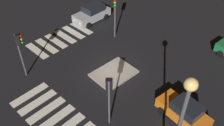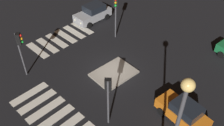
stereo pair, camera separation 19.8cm
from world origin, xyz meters
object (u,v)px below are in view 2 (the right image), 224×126
object	(u,v)px
traffic_island	(114,73)
traffic_light_east	(20,44)
traffic_light_north	(108,91)
car_silver	(93,13)
traffic_light_south	(116,8)
street_lamp	(177,125)
car_orange	(183,112)

from	to	relation	value
traffic_island	traffic_light_east	distance (m)	8.10
traffic_light_north	car_silver	bearing A→B (deg)	10.35
traffic_island	car_silver	size ratio (longest dim) A/B	0.86
traffic_light_south	car_silver	bearing A→B (deg)	-140.80
traffic_light_north	street_lamp	distance (m)	6.07
traffic_island	traffic_light_east	world-z (taller)	traffic_light_east
car_orange	traffic_island	bearing A→B (deg)	6.89
car_silver	street_lamp	distance (m)	19.93
car_orange	car_silver	xyz separation A→B (m)	(-5.06, -14.98, 0.10)
traffic_light_east	street_lamp	distance (m)	14.12
traffic_light_south	traffic_light_north	size ratio (longest dim) A/B	1.12
traffic_light_south	traffic_light_north	world-z (taller)	traffic_light_south
traffic_island	street_lamp	world-z (taller)	street_lamp
traffic_island	traffic_light_south	xyz separation A→B (m)	(-4.20, -3.84, 3.37)
traffic_island	car_orange	size ratio (longest dim) A/B	0.94
traffic_light_south	street_lamp	bearing A→B (deg)	13.11
traffic_light_north	traffic_light_east	size ratio (longest dim) A/B	0.96
car_orange	traffic_light_south	bearing A→B (deg)	-14.18
traffic_light_east	traffic_light_north	bearing A→B (deg)	-37.63
traffic_island	traffic_light_north	xyz separation A→B (m)	(3.83, 3.18, 3.00)
traffic_island	traffic_light_south	world-z (taller)	traffic_light_south
traffic_light_north	traffic_light_east	xyz separation A→B (m)	(1.40, -8.51, 0.11)
car_orange	traffic_light_south	xyz separation A→B (m)	(-4.29, -10.73, 2.63)
car_silver	street_lamp	bearing A→B (deg)	60.85
traffic_light_north	street_lamp	world-z (taller)	street_lamp
car_silver	traffic_light_east	bearing A→B (deg)	16.63
car_silver	traffic_light_south	world-z (taller)	traffic_light_south
traffic_island	traffic_light_east	xyz separation A→B (m)	(5.23, -5.33, 3.12)
car_silver	traffic_light_north	size ratio (longest dim) A/B	1.08
traffic_light_east	street_lamp	bearing A→B (deg)	-45.61
traffic_light_east	car_orange	bearing A→B (deg)	-24.13
car_orange	traffic_light_east	distance (m)	13.47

